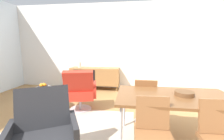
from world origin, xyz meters
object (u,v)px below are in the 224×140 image
Objects in this scene: lounge_chair_red at (80,90)px; armchair_black_shell at (44,132)px; side_table_round at (44,97)px; dining_chair_front_left at (153,134)px; dining_table at (174,98)px; dining_chair_front_right at (222,139)px; wooden_bowl_on_table at (184,93)px; fruit_bowl at (43,86)px; dining_chair_back_left at (145,99)px; vase_cobalt at (80,65)px; sideboard at (95,76)px.

armchair_black_shell is at bearing -84.84° from lounge_chair_red.
lounge_chair_red is at bearing 8.80° from side_table_round.
armchair_black_shell is at bearing -174.63° from dining_chair_front_left.
dining_table is 0.70m from dining_chair_front_right.
dining_table is 0.70m from dining_chair_front_left.
wooden_bowl_on_table is 2.80m from side_table_round.
wooden_bowl_on_table is at bearing 49.68° from dining_chair_front_left.
wooden_bowl_on_table is 0.81m from dining_chair_front_left.
side_table_round is 2.60× the size of fruit_bowl.
fruit_bowl is (-0.00, 0.00, 0.24)m from side_table_round.
dining_chair_front_right and dining_chair_back_left have the same top height.
lounge_chair_red reaches higher than fruit_bowl.
vase_cobalt is 2.87m from dining_chair_back_left.
dining_chair_front_left is at bearing -58.35° from vase_cobalt.
dining_chair_back_left is at bearing -46.46° from vase_cobalt.
dining_chair_front_left is 4.28× the size of fruit_bowl.
wooden_bowl_on_table is at bearing 6.49° from dining_table.
vase_cobalt is at bearing 133.54° from dining_chair_back_left.
dining_table is 1.73m from armchair_black_shell.
lounge_chair_red reaches higher than side_table_round.
lounge_chair_red is 1.00× the size of armchair_black_shell.
dining_chair_front_left is 1.00× the size of dining_chair_back_left.
armchair_black_shell is at bearing -156.88° from dining_table.
dining_chair_front_left is (-0.49, -0.57, -0.30)m from wooden_bowl_on_table.
lounge_chair_red is at bearing 153.83° from wooden_bowl_on_table.
wooden_bowl_on_table is 0.30× the size of dining_chair_front_right.
dining_table is 1.87× the size of dining_chair_front_right.
dining_chair_front_right reaches higher than side_table_round.
armchair_black_shell reaches higher than dining_table.
vase_cobalt reaches higher than dining_table.
dining_table is 1.69× the size of armchair_black_shell.
lounge_chair_red is (0.08, -1.69, 0.03)m from sideboard.
dining_table is 1.97m from lounge_chair_red.
vase_cobalt reaches higher than lounge_chair_red.
armchair_black_shell is (0.23, -3.29, 0.03)m from sideboard.
lounge_chair_red is (-2.07, 1.49, -0.00)m from dining_chair_front_right.
vase_cobalt reaches higher than armchair_black_shell.
sideboard is at bearing 124.56° from dining_table.
side_table_round is (-0.79, -0.12, -0.15)m from lounge_chair_red.
armchair_black_shell reaches higher than sideboard.
armchair_black_shell is (-1.58, -0.67, -0.23)m from dining_table.
dining_table is at bearing -48.59° from vase_cobalt.
dining_chair_front_left is 2.02m from lounge_chair_red.
lounge_chair_red is 4.73× the size of fruit_bowl.
dining_table is at bearing 57.82° from dining_chair_front_left.
wooden_bowl_on_table reaches higher than dining_table.
side_table_round is (-2.16, 0.25, -0.15)m from dining_chair_back_left.
fruit_bowl is at bearing 139.93° from side_table_round.
armchair_black_shell is at bearing -86.07° from sideboard.
vase_cobalt is 3.75m from dining_chair_front_left.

